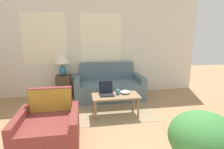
% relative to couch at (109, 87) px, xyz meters
% --- Properties ---
extents(wall_back, '(6.85, 0.06, 2.60)m').
position_rel_couch_xyz_m(wall_back, '(-0.79, 0.44, 1.03)').
color(wall_back, silver).
rests_on(wall_back, ground_plane).
extents(rug, '(1.73, 1.88, 0.01)m').
position_rel_couch_xyz_m(rug, '(-0.02, -0.56, -0.27)').
color(rug, '#9E8966').
rests_on(rug, ground_plane).
extents(couch, '(1.76, 0.85, 0.90)m').
position_rel_couch_xyz_m(couch, '(0.00, 0.00, 0.00)').
color(couch, slate).
rests_on(couch, ground_plane).
extents(armchair, '(0.87, 0.84, 0.80)m').
position_rel_couch_xyz_m(armchair, '(-1.19, -1.90, -0.02)').
color(armchair, brown).
rests_on(armchair, ground_plane).
extents(side_table, '(0.37, 0.37, 0.61)m').
position_rel_couch_xyz_m(side_table, '(-1.17, 0.15, 0.03)').
color(side_table, '#4C3D2D').
rests_on(side_table, ground_plane).
extents(table_lamp, '(0.39, 0.39, 0.58)m').
position_rel_couch_xyz_m(table_lamp, '(-1.17, 0.15, 0.72)').
color(table_lamp, teal).
rests_on(table_lamp, side_table).
extents(coffee_table, '(0.96, 0.47, 0.42)m').
position_rel_couch_xyz_m(coffee_table, '(-0.02, -1.06, 0.10)').
color(coffee_table, '#8E704C').
rests_on(coffee_table, ground_plane).
extents(laptop, '(0.29, 0.31, 0.25)m').
position_rel_couch_xyz_m(laptop, '(-0.20, -0.97, 0.21)').
color(laptop, black).
rests_on(laptop, coffee_table).
extents(cup_navy, '(0.08, 0.08, 0.10)m').
position_rel_couch_xyz_m(cup_navy, '(0.04, -1.00, 0.20)').
color(cup_navy, teal).
rests_on(cup_navy, coffee_table).
extents(snack_bowl, '(0.21, 0.21, 0.06)m').
position_rel_couch_xyz_m(snack_bowl, '(0.20, -0.98, 0.18)').
color(snack_bowl, white).
rests_on(snack_bowl, coffee_table).
extents(potted_plant, '(0.77, 0.77, 0.78)m').
position_rel_couch_xyz_m(potted_plant, '(0.64, -2.83, 0.20)').
color(potted_plant, '#BCB2A3').
rests_on(potted_plant, ground_plane).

